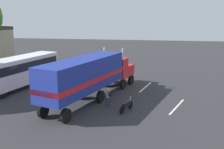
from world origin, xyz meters
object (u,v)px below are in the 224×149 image
object	(u,v)px
semi_truck	(91,74)
parked_bus	(19,69)
motorcycle	(126,106)
person_bystander	(108,97)

from	to	relation	value
semi_truck	parked_bus	world-z (taller)	semi_truck
semi_truck	motorcycle	xyz separation A→B (m)	(-2.28, -3.68, -2.04)
semi_truck	parked_bus	xyz separation A→B (m)	(2.76, 8.90, -0.46)
semi_truck	parked_bus	size ratio (longest dim) A/B	1.26
semi_truck	parked_bus	bearing A→B (deg)	72.75
parked_bus	motorcycle	world-z (taller)	parked_bus
person_bystander	parked_bus	xyz separation A→B (m)	(4.17, 10.85, 1.17)
semi_truck	person_bystander	size ratio (longest dim) A/B	8.75
semi_truck	motorcycle	distance (m)	4.78
person_bystander	motorcycle	distance (m)	1.98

